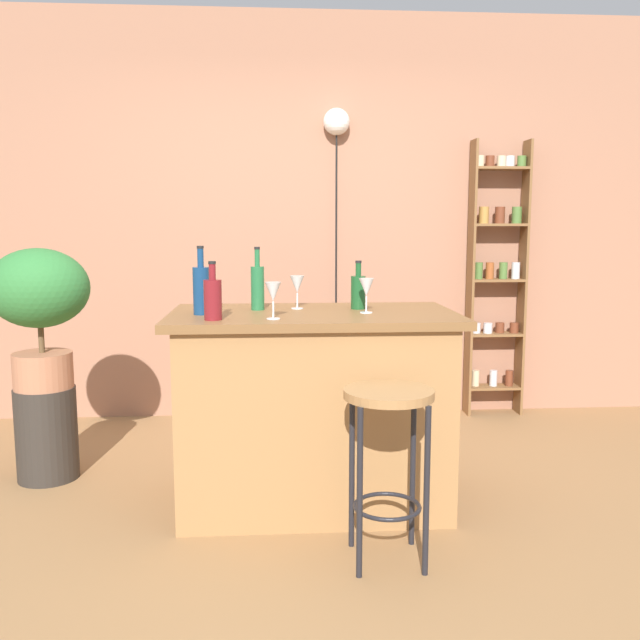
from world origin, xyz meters
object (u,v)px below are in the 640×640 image
(bottle_vinegar, at_px, (258,286))
(wine_glass_center, at_px, (297,285))
(bottle_olive_oil, at_px, (213,298))
(pendant_globe_light, at_px, (336,129))
(wine_glass_right, at_px, (366,288))
(bottle_soda_blue, at_px, (358,291))
(bar_stool, at_px, (388,433))
(bottle_wine_red, at_px, (201,289))
(wine_glass_left, at_px, (273,293))
(spice_shelf, at_px, (497,274))
(potted_plant, at_px, (39,301))
(plant_stool, at_px, (47,433))

(bottle_vinegar, bearing_deg, wine_glass_center, 9.38)
(bottle_olive_oil, bearing_deg, pendant_globe_light, 68.30)
(wine_glass_center, height_order, wine_glass_right, same)
(bottle_olive_oil, xyz_separation_m, pendant_globe_light, (0.71, 1.78, 0.96))
(bottle_soda_blue, height_order, bottle_vinegar, bottle_vinegar)
(wine_glass_right, relative_size, pendant_globe_light, 0.08)
(bottle_vinegar, distance_m, pendant_globe_light, 1.79)
(bar_stool, relative_size, bottle_wine_red, 2.25)
(bar_stool, bearing_deg, bottle_soda_blue, 92.58)
(bottle_olive_oil, bearing_deg, wine_glass_right, 15.19)
(bottle_olive_oil, height_order, wine_glass_left, bottle_olive_oil)
(bar_stool, relative_size, pendant_globe_light, 0.33)
(wine_glass_right, bearing_deg, spice_shelf, 53.48)
(wine_glass_right, bearing_deg, potted_plant, 164.48)
(plant_stool, xyz_separation_m, potted_plant, (0.00, 0.00, 0.72))
(wine_glass_left, xyz_separation_m, pendant_globe_light, (0.44, 1.77, 0.94))
(spice_shelf, bearing_deg, pendant_globe_light, 178.15)
(wine_glass_left, distance_m, wine_glass_right, 0.48)
(bottle_olive_oil, xyz_separation_m, wine_glass_left, (0.26, 0.01, 0.02))
(potted_plant, relative_size, bottle_wine_red, 2.33)
(potted_plant, bearing_deg, pendant_globe_light, 34.09)
(bottle_vinegar, bearing_deg, wine_glass_right, -16.48)
(bottle_soda_blue, distance_m, bottle_olive_oil, 0.77)
(potted_plant, xyz_separation_m, bottle_vinegar, (1.14, -0.31, 0.10))
(bottle_soda_blue, bearing_deg, wine_glass_right, -83.14)
(bottle_olive_oil, height_order, bottle_wine_red, bottle_wine_red)
(plant_stool, xyz_separation_m, wine_glass_center, (1.34, -0.28, 0.81))
(wine_glass_center, distance_m, wine_glass_right, 0.37)
(wine_glass_center, bearing_deg, bottle_vinegar, -170.62)
(bottle_soda_blue, height_order, bottle_olive_oil, bottle_olive_oil)
(bottle_soda_blue, relative_size, bottle_wine_red, 0.75)
(bottle_wine_red, bearing_deg, bottle_olive_oil, -69.96)
(potted_plant, distance_m, bottle_olive_oil, 1.16)
(wine_glass_right, bearing_deg, wine_glass_left, -157.22)
(plant_stool, xyz_separation_m, wine_glass_left, (1.22, -0.64, 0.81))
(bottle_vinegar, xyz_separation_m, wine_glass_left, (0.07, -0.34, 0.00))
(plant_stool, relative_size, bottle_wine_red, 1.57)
(potted_plant, distance_m, wine_glass_right, 1.72)
(bottle_soda_blue, distance_m, bottle_vinegar, 0.50)
(wine_glass_right, bearing_deg, bottle_olive_oil, -164.81)
(bottle_wine_red, bearing_deg, bottle_soda_blue, 11.96)
(wine_glass_right, distance_m, pendant_globe_light, 1.85)
(spice_shelf, xyz_separation_m, bottle_soda_blue, (-1.17, -1.39, 0.02))
(potted_plant, bearing_deg, bar_stool, -31.60)
(wine_glass_center, bearing_deg, bottle_wine_red, -157.52)
(bottle_olive_oil, relative_size, bottle_wine_red, 0.81)
(bottle_wine_red, height_order, wine_glass_center, bottle_wine_red)
(bottle_olive_oil, height_order, wine_glass_right, bottle_olive_oil)
(pendant_globe_light, bearing_deg, bottle_wine_red, -116.02)
(bar_stool, relative_size, bottle_olive_oil, 2.78)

